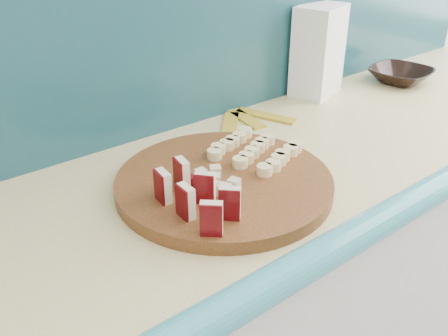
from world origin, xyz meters
The scene contains 9 objects.
kitchen_counter centered at (0.10, 1.50, 0.46)m, with size 2.20×0.63×0.91m.
backsplash centered at (0.10, 1.79, 1.16)m, with size 2.20×0.02×0.50m, color teal.
cutting_board centered at (-0.15, 1.47, 0.92)m, with size 0.43×0.43×0.03m, color #46240F.
apple_wedges centered at (-0.26, 1.41, 0.97)m, with size 0.09×0.19×0.06m.
apple_chunks centered at (-0.18, 1.46, 0.95)m, with size 0.06×0.07×0.02m.
banana_slices centered at (-0.04, 1.50, 0.95)m, with size 0.20×0.20×0.02m.
brown_bowl centered at (0.69, 1.63, 0.93)m, with size 0.19×0.19×0.05m, color black.
flour_bag centered at (0.41, 1.74, 1.04)m, with size 0.15×0.11×0.26m, color white.
banana_peel centered at (0.11, 1.70, 0.91)m, with size 0.23×0.20×0.01m.
Camera 1 is at (-0.69, 0.79, 1.43)m, focal length 40.00 mm.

